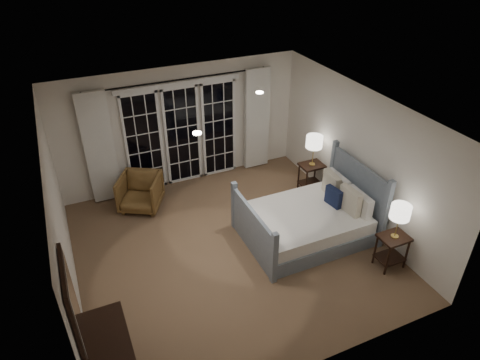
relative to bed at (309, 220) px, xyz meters
name	(u,v)px	position (x,y,z in m)	size (l,w,h in m)	color
floor	(230,248)	(-1.42, 0.23, -0.32)	(5.00, 5.00, 0.00)	brown
ceiling	(228,114)	(-1.42, 0.23, 2.18)	(5.00, 5.00, 0.00)	white
wall_left	(61,228)	(-3.92, 0.23, 0.93)	(0.02, 5.00, 2.50)	white
wall_right	(359,156)	(1.08, 0.23, 0.93)	(0.02, 5.00, 2.50)	white
wall_back	(181,126)	(-1.42, 2.73, 0.93)	(5.00, 0.02, 2.50)	white
wall_front	(315,298)	(-1.42, -2.27, 0.93)	(5.00, 0.02, 2.50)	white
french_doors	(182,134)	(-1.42, 2.69, 0.77)	(2.50, 0.04, 2.20)	black
curtain_rod	(179,80)	(-1.42, 2.63, 1.93)	(0.03, 0.03, 3.50)	black
curtain_left	(99,149)	(-3.07, 2.61, 0.83)	(0.55, 0.10, 2.25)	white
curtain_right	(257,119)	(0.23, 2.61, 0.83)	(0.55, 0.10, 2.25)	white
downlight_a	(260,92)	(-0.62, 0.83, 2.17)	(0.12, 0.12, 0.01)	white
downlight_b	(197,133)	(-2.02, -0.17, 2.17)	(0.12, 0.12, 0.01)	white
bed	(309,220)	(0.00, 0.00, 0.00)	(2.13, 1.52, 1.24)	gray
nightstand_left	(392,247)	(0.79, -1.21, 0.07)	(0.46, 0.37, 0.60)	black
nightstand_right	(311,173)	(0.82, 1.24, 0.08)	(0.47, 0.38, 0.61)	black
lamp_left	(401,212)	(0.79, -1.21, 0.76)	(0.31, 0.31, 0.60)	tan
lamp_right	(314,142)	(0.82, 1.24, 0.80)	(0.33, 0.33, 0.63)	tan
armchair	(140,192)	(-2.52, 2.06, 0.03)	(0.74, 0.76, 0.70)	brown
mirror	(73,305)	(-3.89, -1.56, 1.23)	(0.05, 0.85, 1.00)	black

